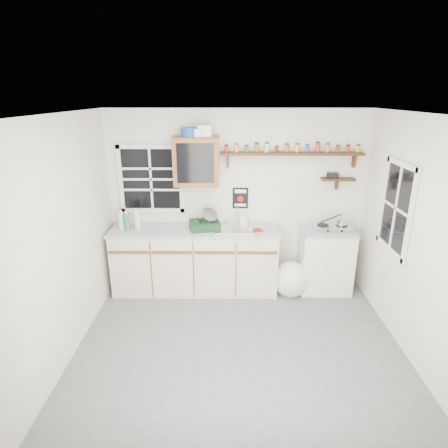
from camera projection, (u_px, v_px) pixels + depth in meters
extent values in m
cube|color=#515153|center=(239.00, 346.00, 4.21)|extent=(3.60, 3.20, 0.02)
cube|color=silver|center=(243.00, 113.00, 3.38)|extent=(3.60, 3.20, 0.02)
cube|color=beige|center=(63.00, 241.00, 3.81)|extent=(0.02, 3.20, 2.50)
cube|color=beige|center=(419.00, 243.00, 3.78)|extent=(0.02, 3.20, 2.50)
cube|color=beige|center=(237.00, 200.00, 5.32)|extent=(3.60, 0.02, 2.50)
cube|color=beige|center=(249.00, 341.00, 2.28)|extent=(3.60, 0.02, 2.50)
cube|color=beige|center=(195.00, 261.00, 5.30)|extent=(2.27, 0.60, 0.88)
cube|color=gray|center=(195.00, 230.00, 5.15)|extent=(2.31, 0.62, 0.04)
cube|color=#573817|center=(128.00, 252.00, 4.92)|extent=(0.53, 0.02, 0.03)
cube|color=#573817|center=(171.00, 252.00, 4.92)|extent=(0.53, 0.02, 0.03)
cube|color=#573817|center=(215.00, 253.00, 4.91)|extent=(0.53, 0.02, 0.03)
cube|color=#573817|center=(258.00, 253.00, 4.91)|extent=(0.53, 0.02, 0.03)
cube|color=silver|center=(325.00, 260.00, 5.31)|extent=(0.70, 0.55, 0.88)
cube|color=gray|center=(328.00, 230.00, 5.16)|extent=(0.73, 0.57, 0.03)
cube|color=#B8B8BD|center=(233.00, 229.00, 5.13)|extent=(0.52, 0.44, 0.03)
cylinder|color=#B8B8BD|center=(237.00, 216.00, 5.24)|extent=(0.02, 0.02, 0.28)
cylinder|color=#B8B8BD|center=(237.00, 208.00, 5.14)|extent=(0.02, 0.14, 0.02)
cube|color=brown|center=(196.00, 161.00, 4.98)|extent=(0.60, 0.30, 0.65)
cube|color=black|center=(195.00, 163.00, 4.83)|extent=(0.48, 0.02, 0.52)
cylinder|color=#18349D|center=(190.00, 132.00, 4.86)|extent=(0.24, 0.24, 0.11)
cube|color=silver|center=(205.00, 131.00, 4.85)|extent=(0.18, 0.15, 0.14)
cylinder|color=silver|center=(197.00, 133.00, 4.81)|extent=(0.12, 0.12, 0.10)
cube|color=black|center=(292.00, 153.00, 5.00)|extent=(1.91, 0.18, 0.04)
cube|color=black|center=(228.00, 160.00, 5.08)|extent=(0.03, 0.10, 0.18)
cube|color=black|center=(354.00, 161.00, 5.06)|extent=(0.03, 0.10, 0.18)
cylinder|color=red|center=(226.00, 149.00, 4.99)|extent=(0.05, 0.05, 0.08)
cylinder|color=black|center=(226.00, 145.00, 4.97)|extent=(0.05, 0.05, 0.02)
cylinder|color=gold|center=(236.00, 148.00, 4.98)|extent=(0.05, 0.05, 0.10)
cylinder|color=black|center=(236.00, 144.00, 4.96)|extent=(0.04, 0.04, 0.02)
cylinder|color=#267226|center=(246.00, 149.00, 4.99)|extent=(0.06, 0.06, 0.08)
cylinder|color=black|center=(247.00, 146.00, 4.97)|extent=(0.05, 0.05, 0.02)
cylinder|color=#99591E|center=(257.00, 148.00, 4.98)|extent=(0.05, 0.05, 0.11)
cylinder|color=black|center=(257.00, 143.00, 4.96)|extent=(0.05, 0.05, 0.02)
cylinder|color=silver|center=(267.00, 148.00, 4.98)|extent=(0.06, 0.06, 0.11)
cylinder|color=black|center=(267.00, 143.00, 4.96)|extent=(0.05, 0.05, 0.02)
cylinder|color=#4C2614|center=(277.00, 149.00, 4.98)|extent=(0.05, 0.05, 0.07)
cylinder|color=black|center=(277.00, 146.00, 4.97)|extent=(0.04, 0.04, 0.02)
cylinder|color=#B24C19|center=(287.00, 148.00, 4.98)|extent=(0.06, 0.06, 0.10)
cylinder|color=black|center=(287.00, 144.00, 4.96)|extent=(0.05, 0.05, 0.02)
cylinder|color=gold|center=(297.00, 148.00, 4.98)|extent=(0.05, 0.05, 0.10)
cylinder|color=black|center=(297.00, 144.00, 4.96)|extent=(0.05, 0.05, 0.02)
cylinder|color=#334C8C|center=(307.00, 149.00, 4.98)|extent=(0.05, 0.05, 0.09)
cylinder|color=black|center=(307.00, 145.00, 4.96)|extent=(0.04, 0.04, 0.02)
cylinder|color=maroon|center=(317.00, 148.00, 4.97)|extent=(0.06, 0.06, 0.12)
cylinder|color=black|center=(318.00, 142.00, 4.95)|extent=(0.05, 0.05, 0.02)
cylinder|color=#BF8C3F|center=(327.00, 148.00, 4.97)|extent=(0.05, 0.05, 0.10)
cylinder|color=black|center=(328.00, 144.00, 4.95)|extent=(0.05, 0.05, 0.02)
cylinder|color=brown|center=(337.00, 149.00, 4.97)|extent=(0.05, 0.05, 0.08)
cylinder|color=black|center=(338.00, 146.00, 4.96)|extent=(0.05, 0.05, 0.02)
cylinder|color=red|center=(348.00, 149.00, 4.97)|extent=(0.05, 0.05, 0.08)
cylinder|color=black|center=(348.00, 145.00, 4.96)|extent=(0.05, 0.05, 0.02)
cylinder|color=gold|center=(358.00, 149.00, 4.97)|extent=(0.05, 0.05, 0.09)
cylinder|color=black|center=(358.00, 145.00, 4.95)|extent=(0.05, 0.05, 0.02)
cube|color=black|center=(338.00, 179.00, 5.12)|extent=(0.45, 0.15, 0.03)
cube|color=black|center=(337.00, 184.00, 5.18)|extent=(0.03, 0.08, 0.14)
cube|color=black|center=(332.00, 176.00, 5.10)|extent=(0.14, 0.10, 0.07)
cube|color=black|center=(240.00, 198.00, 5.29)|extent=(0.22, 0.01, 0.30)
cube|color=white|center=(240.00, 191.00, 5.25)|extent=(0.16, 0.00, 0.05)
cylinder|color=#A50C0C|center=(240.00, 199.00, 5.28)|extent=(0.09, 0.01, 0.09)
cube|color=white|center=(240.00, 205.00, 5.31)|extent=(0.16, 0.00, 0.04)
cube|color=black|center=(151.00, 179.00, 5.21)|extent=(0.85, 0.02, 0.90)
cube|color=silver|center=(151.00, 179.00, 5.21)|extent=(0.93, 0.03, 0.98)
cube|color=black|center=(396.00, 208.00, 4.24)|extent=(0.02, 0.70, 1.00)
cube|color=silver|center=(396.00, 208.00, 4.24)|extent=(0.03, 0.78, 1.08)
cylinder|color=silver|center=(121.00, 221.00, 5.08)|extent=(0.07, 0.07, 0.24)
cylinder|color=silver|center=(120.00, 211.00, 5.04)|extent=(0.04, 0.04, 0.03)
cylinder|color=#287A3C|center=(127.00, 222.00, 5.06)|extent=(0.08, 0.08, 0.23)
cylinder|color=silver|center=(126.00, 212.00, 5.02)|extent=(0.04, 0.04, 0.03)
cylinder|color=silver|center=(137.00, 220.00, 5.11)|extent=(0.09, 0.09, 0.26)
cylinder|color=silver|center=(136.00, 210.00, 5.07)|extent=(0.05, 0.05, 0.03)
cube|color=black|center=(205.00, 225.00, 5.10)|extent=(0.45, 0.38, 0.12)
cylinder|color=#B8B8BD|center=(208.00, 217.00, 5.07)|extent=(0.32, 0.33, 0.24)
imported|color=silver|center=(244.00, 218.00, 5.27)|extent=(0.12, 0.12, 0.20)
cube|color=maroon|center=(257.00, 230.00, 5.05)|extent=(0.17, 0.16, 0.02)
cube|color=#B8B8BD|center=(332.00, 228.00, 5.12)|extent=(0.52, 0.28, 0.06)
cylinder|color=black|center=(323.00, 225.00, 5.11)|extent=(0.16, 0.16, 0.01)
cylinder|color=black|center=(342.00, 225.00, 5.11)|extent=(0.16, 0.16, 0.01)
cylinder|color=#B8B8BD|center=(342.00, 222.00, 5.10)|extent=(0.14, 0.14, 0.09)
cylinder|color=black|center=(331.00, 218.00, 5.15)|extent=(0.27, 0.04, 0.14)
ellipsoid|color=silver|center=(291.00, 279.00, 5.23)|extent=(0.46, 0.42, 0.48)
cone|color=silver|center=(293.00, 265.00, 5.16)|extent=(0.13, 0.13, 0.13)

